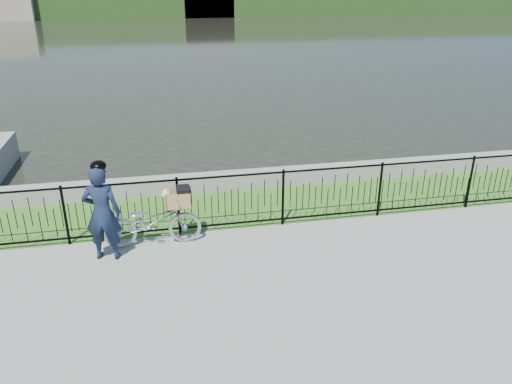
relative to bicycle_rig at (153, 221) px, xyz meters
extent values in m
plane|color=gray|center=(1.47, -1.29, -0.47)|extent=(120.00, 120.00, 0.00)
cube|color=#376921|center=(1.47, 1.31, -0.47)|extent=(60.00, 2.00, 0.01)
plane|color=black|center=(1.47, 31.71, -0.47)|extent=(120.00, 120.00, 0.00)
cube|color=gray|center=(1.47, 2.31, -0.27)|extent=(60.00, 0.30, 0.40)
cube|color=#26441A|center=(1.47, 58.71, 1.03)|extent=(120.00, 6.00, 3.00)
cube|color=gray|center=(7.47, 57.21, 1.13)|extent=(6.00, 3.00, 3.20)
imported|color=#AAB0B6|center=(-0.02, 0.00, -0.01)|extent=(1.74, 0.61, 0.91)
cube|color=black|center=(0.47, 0.00, 0.23)|extent=(0.38, 0.18, 0.02)
cube|color=#A1784B|center=(0.47, 0.00, 0.24)|extent=(0.43, 0.29, 0.01)
cube|color=#A1784B|center=(0.47, 0.14, 0.39)|extent=(0.43, 0.02, 0.31)
cube|color=#A1784B|center=(0.47, -0.14, 0.39)|extent=(0.43, 0.02, 0.31)
cube|color=#A1784B|center=(0.68, 0.00, 0.39)|extent=(0.01, 0.29, 0.31)
cube|color=#A1784B|center=(0.26, 0.00, 0.39)|extent=(0.02, 0.29, 0.31)
cube|color=black|center=(0.56, 0.00, 0.57)|extent=(0.24, 0.31, 0.06)
cube|color=black|center=(0.70, 0.00, 0.42)|extent=(0.02, 0.31, 0.25)
ellipsoid|color=silver|center=(0.45, 0.00, 0.36)|extent=(0.31, 0.22, 0.20)
sphere|color=silver|center=(0.27, -0.02, 0.52)|extent=(0.15, 0.15, 0.15)
sphere|color=silver|center=(0.22, -0.04, 0.49)|extent=(0.07, 0.07, 0.07)
sphere|color=black|center=(0.20, -0.05, 0.49)|extent=(0.02, 0.02, 0.02)
cone|color=#94613D|center=(0.27, 0.04, 0.58)|extent=(0.06, 0.08, 0.08)
cone|color=#94613D|center=(0.29, -0.06, 0.58)|extent=(0.06, 0.08, 0.08)
imported|color=#121C33|center=(-0.81, -0.31, 0.38)|extent=(0.68, 0.51, 1.70)
ellipsoid|color=black|center=(-0.81, -0.31, 1.20)|extent=(0.26, 0.29, 0.18)
camera|label=1|loc=(0.22, -8.19, 3.99)|focal=35.00mm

